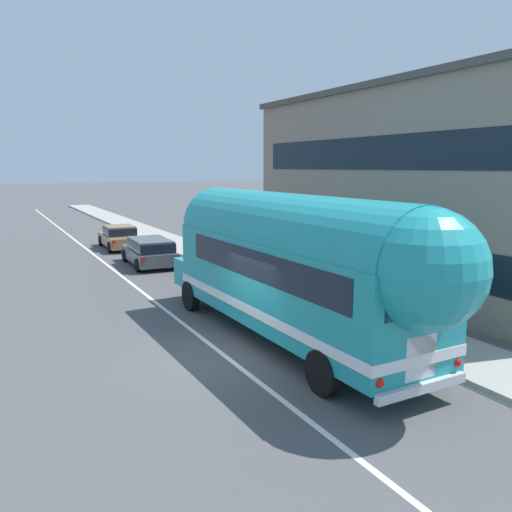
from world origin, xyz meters
TOP-DOWN VIEW (x-y plane):
  - ground_plane at (0.00, 0.00)m, footprint 300.00×300.00m
  - lane_markings at (1.85, 12.00)m, footprint 4.13×80.00m
  - sidewalk_slab at (5.22, 10.00)m, footprint 2.44×90.00m
  - roadside_building at (14.03, 3.73)m, footprint 13.59×15.87m
  - painted_bus at (2.02, -0.18)m, footprint 2.75×12.08m
  - car_lead at (1.82, 12.92)m, footprint 2.08×4.46m
  - car_second at (1.81, 19.13)m, footprint 1.98×4.38m

SIDE VIEW (x-z plane):
  - ground_plane at x=0.00m, z-range 0.00..0.00m
  - lane_markings at x=1.85m, z-range 0.00..0.01m
  - sidewalk_slab at x=5.22m, z-range 0.00..0.15m
  - car_second at x=1.81m, z-range 0.04..1.41m
  - car_lead at x=1.82m, z-range 0.10..1.47m
  - painted_bus at x=2.02m, z-range 0.24..4.36m
  - roadside_building at x=14.03m, z-range 0.00..7.84m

